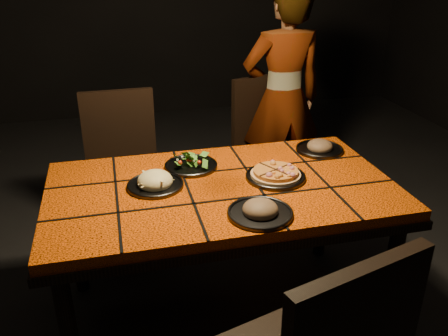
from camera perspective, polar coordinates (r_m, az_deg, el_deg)
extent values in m
cube|color=black|center=(2.65, -0.25, -17.07)|extent=(6.00, 7.00, 0.04)
cube|color=#DF4D07|center=(2.22, -0.29, -2.59)|extent=(1.60, 0.90, 0.05)
cube|color=black|center=(2.24, -0.28, -3.61)|extent=(1.62, 0.92, 0.04)
cylinder|color=black|center=(2.41, 19.31, -12.88)|extent=(0.07, 0.07, 0.66)
cylinder|color=black|center=(2.70, -17.37, -8.12)|extent=(0.07, 0.07, 0.66)
cylinder|color=black|center=(2.94, 11.79, -4.63)|extent=(0.07, 0.07, 0.66)
cube|color=black|center=(2.93, -11.81, -1.48)|extent=(0.45, 0.45, 0.04)
cube|color=black|center=(3.02, -12.53, 4.65)|extent=(0.44, 0.05, 0.49)
cylinder|color=black|center=(2.90, -14.68, -7.81)|extent=(0.04, 0.04, 0.45)
cylinder|color=black|center=(2.91, -7.57, -7.00)|extent=(0.04, 0.04, 0.45)
cylinder|color=black|center=(3.21, -14.88, -4.45)|extent=(0.04, 0.04, 0.45)
cylinder|color=black|center=(3.22, -8.49, -3.74)|extent=(0.04, 0.04, 0.45)
cube|color=black|center=(3.35, 5.99, 2.04)|extent=(0.55, 0.55, 0.04)
cube|color=black|center=(3.40, 4.15, 7.11)|extent=(0.42, 0.18, 0.47)
cylinder|color=black|center=(3.23, 5.26, -3.57)|extent=(0.04, 0.04, 0.44)
cylinder|color=black|center=(3.43, 9.91, -2.05)|extent=(0.04, 0.04, 0.44)
cylinder|color=black|center=(3.48, 1.78, -1.29)|extent=(0.04, 0.04, 0.44)
cylinder|color=black|center=(3.67, 6.30, 0.00)|extent=(0.04, 0.04, 0.44)
imported|color=brown|center=(3.37, 7.04, 8.21)|extent=(0.59, 0.39, 1.60)
cylinder|color=#323136|center=(2.28, 6.21, -1.09)|extent=(0.29, 0.29, 0.01)
torus|color=#323136|center=(2.28, 6.22, -0.91)|extent=(0.29, 0.29, 0.01)
cylinder|color=tan|center=(2.28, 6.22, -0.79)|extent=(0.32, 0.32, 0.01)
cylinder|color=orange|center=(2.27, 6.24, -0.45)|extent=(0.29, 0.29, 0.02)
cylinder|color=#323136|center=(2.21, -8.26, -2.12)|extent=(0.26, 0.26, 0.01)
torus|color=#323136|center=(2.21, -8.27, -1.93)|extent=(0.26, 0.26, 0.01)
ellipsoid|color=beige|center=(2.20, -8.30, -1.48)|extent=(0.16, 0.16, 0.09)
cylinder|color=#323136|center=(2.39, -3.99, 0.22)|extent=(0.26, 0.26, 0.01)
torus|color=#323136|center=(2.39, -3.99, 0.40)|extent=(0.27, 0.27, 0.01)
cylinder|color=#323136|center=(1.97, 4.37, -5.51)|extent=(0.27, 0.27, 0.01)
torus|color=#323136|center=(1.96, 4.38, -5.31)|extent=(0.27, 0.27, 0.01)
ellipsoid|color=brown|center=(1.95, 4.39, -4.79)|extent=(0.16, 0.16, 0.09)
cylinder|color=#323136|center=(2.64, 11.41, 2.16)|extent=(0.25, 0.25, 0.01)
torus|color=#323136|center=(2.63, 11.43, 2.33)|extent=(0.26, 0.26, 0.01)
ellipsoid|color=brown|center=(2.63, 11.46, 2.71)|extent=(0.15, 0.15, 0.08)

